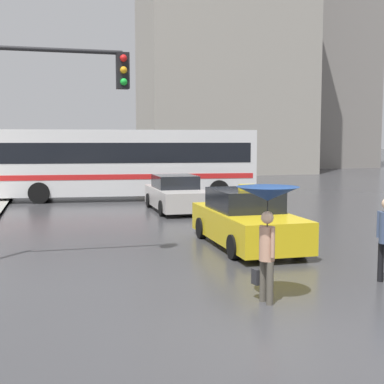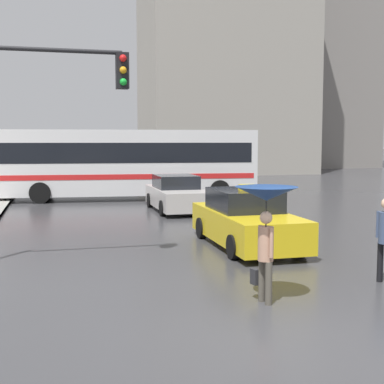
# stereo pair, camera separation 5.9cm
# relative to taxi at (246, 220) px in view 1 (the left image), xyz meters

# --- Properties ---
(ground_plane) EXTENTS (300.00, 300.00, 0.00)m
(ground_plane) POSITION_rel_taxi_xyz_m (-1.79, -6.66, -0.69)
(ground_plane) COLOR #38383A
(taxi) EXTENTS (1.91, 4.63, 1.67)m
(taxi) POSITION_rel_taxi_xyz_m (0.00, 0.00, 0.00)
(taxi) COLOR gold
(taxi) RESTS_ON ground_plane
(sedan_red) EXTENTS (1.91, 4.44, 1.43)m
(sedan_red) POSITION_rel_taxi_xyz_m (-0.20, 7.53, -0.03)
(sedan_red) COLOR #B7B2AD
(sedan_red) RESTS_ON ground_plane
(city_bus) EXTENTS (12.42, 3.62, 3.32)m
(city_bus) POSITION_rel_taxi_xyz_m (-1.53, 12.30, 1.15)
(city_bus) COLOR silver
(city_bus) RESTS_ON ground_plane
(pedestrian_with_umbrella) EXTENTS (1.08, 1.08, 2.04)m
(pedestrian_with_umbrella) POSITION_rel_taxi_xyz_m (-1.44, -4.88, 0.99)
(pedestrian_with_umbrella) COLOR #4C473D
(pedestrian_with_umbrella) RESTS_ON ground_plane
(traffic_light) EXTENTS (4.07, 0.38, 5.09)m
(traffic_light) POSITION_rel_taxi_xyz_m (-5.57, -1.14, 2.90)
(traffic_light) COLOR black
(traffic_light) RESTS_ON ground_plane
(building_tower_near) EXTENTS (13.94, 9.39, 25.83)m
(building_tower_near) POSITION_rel_taxi_xyz_m (9.61, 31.66, 12.22)
(building_tower_near) COLOR gray
(building_tower_near) RESTS_ON ground_plane
(building_tower_far) EXTENTS (15.11, 10.03, 32.46)m
(building_tower_far) POSITION_rel_taxi_xyz_m (20.15, 39.85, 15.54)
(building_tower_far) COLOR gray
(building_tower_far) RESTS_ON ground_plane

